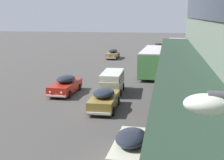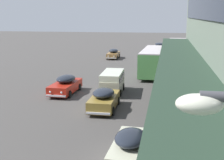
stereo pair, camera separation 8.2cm
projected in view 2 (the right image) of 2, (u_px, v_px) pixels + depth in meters
The scene contains 8 objects.
transit_bus_kerbside_front at pixel (154, 60), 36.92m from camera, with size 3.09×9.85×3.07m.
sedan_trailing_near at pixel (159, 47), 62.12m from camera, with size 1.97×5.01×1.64m.
sedan_second_mid at pixel (66, 85), 28.33m from camera, with size 2.05×4.86×1.65m.
sedan_lead_mid at pixel (104, 99), 23.44m from camera, with size 1.97×4.57×1.65m.
sedan_lead_near at pixel (131, 147), 14.96m from camera, with size 1.97×4.37×1.67m.
sedan_oncoming_front at pixel (113, 54), 51.04m from camera, with size 1.85×4.55×1.58m.
vw_van at pixel (113, 81), 28.52m from camera, with size 2.01×4.60×1.96m.
fire_hydrant at pixel (184, 151), 15.22m from camera, with size 0.20×0.40×0.70m.
Camera 2 is at (5.39, -7.09, 7.03)m, focal length 50.00 mm.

